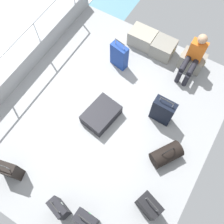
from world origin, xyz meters
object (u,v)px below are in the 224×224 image
(suitcase_4, at_px, (59,208))
(cargo_crate_0, at_px, (142,38))
(suitcase_1, at_px, (163,111))
(suitcase_2, at_px, (149,206))
(passenger_seated, at_px, (194,56))
(cargo_crate_1, at_px, (163,48))
(duffel_bag, at_px, (166,154))
(suitcase_5, at_px, (101,115))
(suitcase_3, at_px, (119,56))
(suitcase_0, at_px, (9,170))
(cargo_crate_2, at_px, (192,61))
(suitcase_6, at_px, (86,220))

(suitcase_4, bearing_deg, cargo_crate_0, 97.95)
(suitcase_1, bearing_deg, suitcase_2, -70.91)
(suitcase_1, bearing_deg, cargo_crate_0, 129.22)
(passenger_seated, bearing_deg, cargo_crate_1, 167.95)
(cargo_crate_0, xyz_separation_m, cargo_crate_1, (0.57, -0.03, 0.00))
(duffel_bag, bearing_deg, suitcase_5, 177.18)
(suitcase_3, bearing_deg, suitcase_5, -74.87)
(cargo_crate_1, bearing_deg, suitcase_1, -65.11)
(suitcase_0, bearing_deg, suitcase_3, 82.21)
(cargo_crate_1, height_order, suitcase_1, suitcase_1)
(suitcase_3, bearing_deg, cargo_crate_0, 79.41)
(cargo_crate_1, distance_m, suitcase_3, 1.11)
(suitcase_2, xyz_separation_m, suitcase_5, (-1.68, 1.10, -0.12))
(suitcase_4, distance_m, duffel_bag, 2.21)
(suitcase_2, height_order, suitcase_4, suitcase_4)
(suitcase_1, xyz_separation_m, suitcase_2, (0.60, -1.74, -0.09))
(suitcase_2, relative_size, suitcase_3, 0.87)
(cargo_crate_0, xyz_separation_m, suitcase_1, (1.30, -1.59, 0.15))
(cargo_crate_0, bearing_deg, suitcase_2, -60.29)
(cargo_crate_1, relative_size, suitcase_1, 0.68)
(cargo_crate_1, distance_m, passenger_seated, 0.83)
(cargo_crate_2, height_order, suitcase_3, suitcase_3)
(cargo_crate_0, height_order, suitcase_4, suitcase_4)
(suitcase_4, bearing_deg, suitcase_6, 10.03)
(cargo_crate_1, relative_size, suitcase_4, 0.74)
(cargo_crate_0, xyz_separation_m, suitcase_2, (1.90, -3.33, 0.06))
(cargo_crate_1, distance_m, cargo_crate_2, 0.73)
(suitcase_0, xyz_separation_m, duffel_bag, (2.37, 1.81, -0.11))
(cargo_crate_1, distance_m, suitcase_6, 4.08)
(suitcase_4, height_order, duffel_bag, suitcase_4)
(passenger_seated, distance_m, suitcase_1, 1.42)
(suitcase_4, bearing_deg, cargo_crate_1, 90.12)
(suitcase_3, xyz_separation_m, duffel_bag, (1.92, -1.46, -0.16))
(duffel_bag, bearing_deg, suitcase_0, -142.62)
(passenger_seated, xyz_separation_m, suitcase_0, (-1.91, -3.93, -0.29))
(suitcase_1, bearing_deg, cargo_crate_1, 114.89)
(suitcase_0, bearing_deg, cargo_crate_2, 65.04)
(cargo_crate_0, xyz_separation_m, passenger_seated, (1.31, -0.19, 0.37))
(cargo_crate_1, distance_m, suitcase_5, 2.23)
(cargo_crate_1, xyz_separation_m, duffel_bag, (1.19, -2.28, -0.03))
(suitcase_3, bearing_deg, suitcase_2, -50.32)
(cargo_crate_2, xyz_separation_m, duffel_bag, (0.46, -2.30, -0.02))
(cargo_crate_2, bearing_deg, suitcase_0, -114.96)
(suitcase_4, height_order, suitcase_5, suitcase_4)
(suitcase_1, height_order, suitcase_5, suitcase_1)
(suitcase_1, height_order, duffel_bag, suitcase_1)
(suitcase_2, bearing_deg, suitcase_4, -147.39)
(cargo_crate_0, distance_m, cargo_crate_2, 1.31)
(cargo_crate_2, bearing_deg, suitcase_5, -116.18)
(suitcase_5, relative_size, suitcase_6, 1.29)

